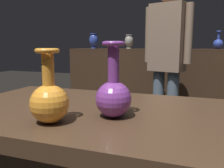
{
  "coord_description": "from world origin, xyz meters",
  "views": [
    {
      "loc": [
        0.27,
        -0.75,
        1.02
      ],
      "look_at": [
        0.02,
        -0.04,
        0.9
      ],
      "focal_mm": 37.31,
      "sensor_mm": 36.0,
      "label": 1
    }
  ],
  "objects": [
    {
      "name": "vase_centerpiece",
      "position": [
        0.03,
        -0.07,
        0.87
      ],
      "size": [
        0.11,
        0.11,
        0.24
      ],
      "color": "#7A388E",
      "rests_on": "display_plinth"
    },
    {
      "name": "visitor_center_back",
      "position": [
        0.02,
        1.52,
        0.94
      ],
      "size": [
        0.45,
        0.27,
        1.6
      ],
      "rotation": [
        0.0,
        0.0,
        2.81
      ],
      "color": "slate",
      "rests_on": "ground_plane"
    },
    {
      "name": "shelf_vase_center",
      "position": [
        0.0,
        2.14,
        1.05
      ],
      "size": [
        0.08,
        0.08,
        0.12
      ],
      "color": "silver",
      "rests_on": "back_display_shelf"
    },
    {
      "name": "back_display_shelf",
      "position": [
        0.0,
        2.2,
        0.49
      ],
      "size": [
        2.6,
        0.4,
        0.99
      ],
      "color": "#382619",
      "rests_on": "ground_plane"
    },
    {
      "name": "shelf_vase_far_left",
      "position": [
        -1.04,
        2.21,
        1.1
      ],
      "size": [
        0.12,
        0.12,
        0.2
      ],
      "color": "#2D429E",
      "rests_on": "back_display_shelf"
    },
    {
      "name": "shelf_vase_left",
      "position": [
        -0.52,
        2.13,
        1.09
      ],
      "size": [
        0.11,
        0.11,
        0.18
      ],
      "color": "gray",
      "rests_on": "back_display_shelf"
    },
    {
      "name": "vase_tall_behind",
      "position": [
        -0.12,
        -0.19,
        0.87
      ],
      "size": [
        0.11,
        0.11,
        0.22
      ],
      "color": "orange",
      "rests_on": "display_plinth"
    },
    {
      "name": "shelf_vase_right",
      "position": [
        0.52,
        2.23,
        1.06
      ],
      "size": [
        0.11,
        0.11,
        0.21
      ],
      "color": "#2D429E",
      "rests_on": "back_display_shelf"
    }
  ]
}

